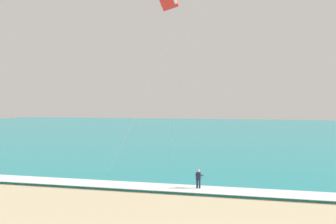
# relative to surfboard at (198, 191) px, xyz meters

# --- Properties ---
(sea) EXTENTS (200.00, 120.00, 0.20)m
(sea) POSITION_rel_surfboard_xyz_m (3.18, 58.76, 0.07)
(sea) COLOR teal
(sea) RESTS_ON ground
(surf_foam) EXTENTS (200.00, 2.45, 0.04)m
(surf_foam) POSITION_rel_surfboard_xyz_m (3.18, -0.24, 0.19)
(surf_foam) COLOR white
(surf_foam) RESTS_ON sea
(surfboard) EXTENTS (0.70, 1.46, 0.09)m
(surfboard) POSITION_rel_surfboard_xyz_m (0.00, 0.00, 0.00)
(surfboard) COLOR yellow
(surfboard) RESTS_ON ground
(kitesurfer) EXTENTS (0.58, 0.58, 1.69)m
(kitesurfer) POSITION_rel_surfboard_xyz_m (0.00, 0.02, 0.91)
(kitesurfer) COLOR #191E38
(kitesurfer) RESTS_ON ground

